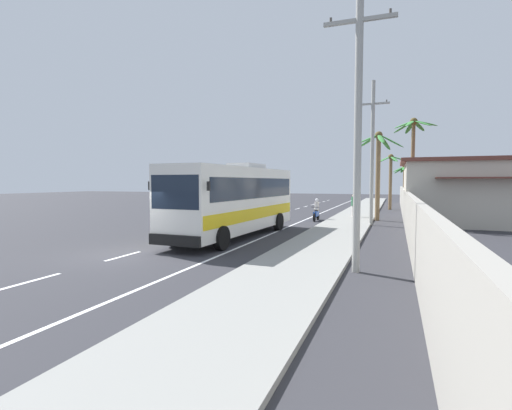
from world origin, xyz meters
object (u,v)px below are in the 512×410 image
object	(u,v)px
motorcycle_beside_bus	(316,212)
pedestrian_near_kerb	(354,205)
utility_pole_nearest	(358,118)
palm_third	(378,160)
utility_pole_mid	(372,151)
coach_bus_foreground	(236,198)
palm_nearest	(391,171)
palm_second	(413,145)
palm_fourth	(404,175)
roadside_building	(493,192)

from	to	relation	value
motorcycle_beside_bus	pedestrian_near_kerb	xyz separation A→B (m)	(2.43, 2.68, 0.40)
utility_pole_nearest	palm_third	world-z (taller)	utility_pole_nearest
utility_pole_mid	coach_bus_foreground	bearing A→B (deg)	-128.99
utility_pole_nearest	palm_nearest	bearing A→B (deg)	88.78
pedestrian_near_kerb	palm_nearest	distance (m)	11.64
utility_pole_mid	palm_second	size ratio (longest dim) A/B	1.22
pedestrian_near_kerb	motorcycle_beside_bus	bearing A→B (deg)	-133.27
coach_bus_foreground	motorcycle_beside_bus	bearing A→B (deg)	76.28
palm_fourth	roadside_building	world-z (taller)	palm_fourth
coach_bus_foreground	palm_second	distance (m)	16.63
palm_nearest	roadside_building	bearing A→B (deg)	-61.29
palm_nearest	palm_second	size ratio (longest dim) A/B	0.74
palm_nearest	palm_third	distance (m)	12.07
palm_nearest	palm_fourth	bearing A→B (deg)	73.71
palm_nearest	palm_second	xyz separation A→B (m)	(1.71, -9.83, 1.75)
pedestrian_near_kerb	coach_bus_foreground	bearing A→B (deg)	-112.29
utility_pole_nearest	motorcycle_beside_bus	bearing A→B (deg)	105.74
coach_bus_foreground	palm_nearest	distance (m)	24.48
utility_pole_nearest	coach_bus_foreground	bearing A→B (deg)	138.72
motorcycle_beside_bus	palm_nearest	xyz separation A→B (m)	(5.00, 13.64, 3.33)
coach_bus_foreground	palm_nearest	size ratio (longest dim) A/B	1.94
utility_pole_nearest	palm_third	xyz separation A→B (m)	(-0.12, 17.13, -0.40)
pedestrian_near_kerb	roadside_building	distance (m)	9.41
palm_fourth	utility_pole_mid	bearing A→B (deg)	-96.78
palm_third	palm_fourth	bearing A→B (deg)	82.67
palm_third	motorcycle_beside_bus	bearing A→B (deg)	-159.26
utility_pole_mid	palm_third	xyz separation A→B (m)	(0.23, 3.36, -0.43)
palm_nearest	palm_fourth	world-z (taller)	palm_nearest
coach_bus_foreground	utility_pole_mid	bearing A→B (deg)	51.01
pedestrian_near_kerb	palm_fourth	xyz separation A→B (m)	(4.01, 15.90, 2.63)
motorcycle_beside_bus	utility_pole_nearest	size ratio (longest dim) A/B	0.21
pedestrian_near_kerb	palm_second	xyz separation A→B (m)	(4.28, 1.14, 4.68)
pedestrian_near_kerb	palm_nearest	bearing A→B (deg)	75.75
motorcycle_beside_bus	palm_nearest	world-z (taller)	palm_nearest
coach_bus_foreground	utility_pole_mid	world-z (taller)	utility_pole_mid
roadside_building	coach_bus_foreground	bearing A→B (deg)	-141.76
coach_bus_foreground	palm_second	xyz separation A→B (m)	(9.06, 13.44, 3.72)
palm_nearest	palm_second	world-z (taller)	palm_second
coach_bus_foreground	palm_second	size ratio (longest dim) A/B	1.43
palm_nearest	roadside_building	world-z (taller)	palm_nearest
palm_second	palm_fourth	size ratio (longest dim) A/B	1.61
palm_nearest	palm_fourth	distance (m)	5.15
coach_bus_foreground	palm_second	world-z (taller)	palm_second
palm_second	pedestrian_near_kerb	bearing A→B (deg)	-165.13
coach_bus_foreground	roadside_building	distance (m)	17.87
palm_third	roadside_building	world-z (taller)	palm_third
motorcycle_beside_bus	palm_fourth	size ratio (longest dim) A/B	0.40
pedestrian_near_kerb	utility_pole_mid	bearing A→B (deg)	-71.25
coach_bus_foreground	utility_pole_mid	xyz separation A→B (m)	(6.37, 7.87, 2.91)
coach_bus_foreground	palm_fourth	bearing A→B (deg)	72.69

